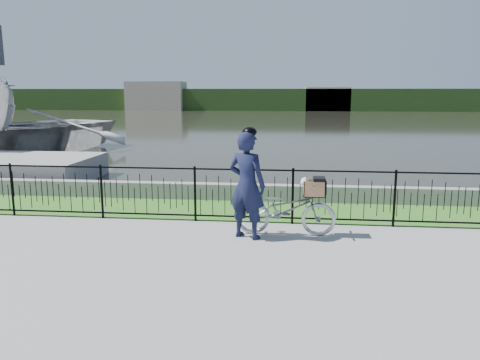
# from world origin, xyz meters

# --- Properties ---
(ground) EXTENTS (120.00, 120.00, 0.00)m
(ground) POSITION_xyz_m (0.00, 0.00, 0.00)
(ground) COLOR gray
(ground) RESTS_ON ground
(grass_strip) EXTENTS (60.00, 2.00, 0.01)m
(grass_strip) POSITION_xyz_m (0.00, 2.60, 0.00)
(grass_strip) COLOR #386D22
(grass_strip) RESTS_ON ground
(water) EXTENTS (120.00, 120.00, 0.00)m
(water) POSITION_xyz_m (0.00, 33.00, 0.00)
(water) COLOR #28281E
(water) RESTS_ON ground
(quay_wall) EXTENTS (60.00, 0.30, 0.40)m
(quay_wall) POSITION_xyz_m (0.00, 3.60, 0.20)
(quay_wall) COLOR gray
(quay_wall) RESTS_ON ground
(fence) EXTENTS (14.00, 0.06, 1.15)m
(fence) POSITION_xyz_m (0.00, 1.60, 0.58)
(fence) COLOR black
(fence) RESTS_ON ground
(far_treeline) EXTENTS (120.00, 6.00, 3.00)m
(far_treeline) POSITION_xyz_m (0.00, 60.00, 1.50)
(far_treeline) COLOR #264018
(far_treeline) RESTS_ON ground
(far_building_left) EXTENTS (8.00, 4.00, 4.00)m
(far_building_left) POSITION_xyz_m (-18.00, 58.00, 2.00)
(far_building_left) COLOR gray
(far_building_left) RESTS_ON ground
(far_building_right) EXTENTS (6.00, 3.00, 3.20)m
(far_building_right) POSITION_xyz_m (6.00, 58.50, 1.60)
(far_building_right) COLOR gray
(far_building_right) RESTS_ON ground
(bicycle_rig) EXTENTS (1.86, 0.65, 1.12)m
(bicycle_rig) POSITION_xyz_m (0.88, 0.86, 0.50)
(bicycle_rig) COLOR #A5AAB1
(bicycle_rig) RESTS_ON ground
(cyclist) EXTENTS (0.84, 0.71, 2.04)m
(cyclist) POSITION_xyz_m (0.16, 0.60, 1.00)
(cyclist) COLOR black
(cyclist) RESTS_ON ground
(boat_far) EXTENTS (9.64, 11.31, 1.98)m
(boat_far) POSITION_xyz_m (-10.69, 10.93, 0.99)
(boat_far) COLOR #B2B2B2
(boat_far) RESTS_ON water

